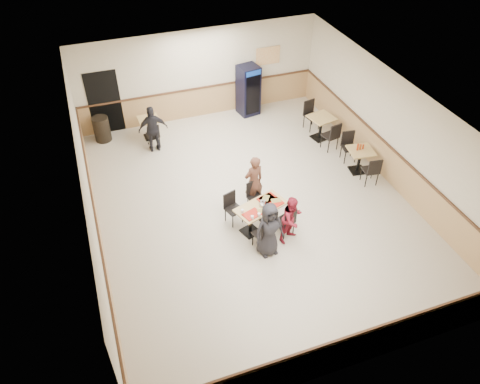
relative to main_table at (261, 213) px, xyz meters
name	(u,v)px	position (x,y,z in m)	size (l,w,h in m)	color
ground	(253,205)	(0.13, 0.84, -0.46)	(10.00, 10.00, 0.00)	beige
room_shell	(277,127)	(1.90, 3.39, 0.12)	(10.00, 10.00, 10.00)	silver
main_table	(261,213)	(0.00, 0.00, 0.00)	(1.42, 1.01, 0.69)	black
main_chairs	(259,214)	(-0.04, -0.01, -0.02)	(1.56, 1.79, 0.87)	black
diner_woman_left	(269,230)	(-0.15, -0.87, 0.27)	(0.72, 0.47, 1.46)	black
diner_woman_right	(292,219)	(0.55, -0.64, 0.18)	(0.62, 0.48, 1.28)	maroon
diner_man_opposite	(254,182)	(0.15, 0.87, 0.30)	(0.56, 0.36, 1.52)	brown
lone_diner	(153,129)	(-1.79, 4.27, 0.29)	(0.88, 0.37, 1.50)	black
tabletop_clutter	(264,205)	(0.09, -0.01, 0.25)	(1.15, 0.84, 0.12)	#B1190B
side_table_near	(360,157)	(3.54, 1.21, 0.03)	(0.77, 0.77, 0.73)	black
side_table_near_chair_south	(371,169)	(3.54, 0.63, 0.00)	(0.43, 0.43, 0.92)	black
side_table_near_chair_north	(349,147)	(3.54, 1.80, 0.00)	(0.43, 0.43, 0.92)	black
side_table_far	(321,124)	(3.30, 3.15, 0.06)	(0.85, 0.85, 0.77)	black
side_table_far_chair_south	(330,135)	(3.30, 2.54, 0.03)	(0.45, 0.45, 0.98)	black
side_table_far_chair_north	(312,115)	(3.30, 3.77, 0.03)	(0.45, 0.45, 0.98)	black
condiment_caddy	(360,147)	(3.51, 1.26, 0.36)	(0.23, 0.06, 0.20)	#A8300C
back_table	(149,125)	(-1.79, 5.04, -0.01)	(0.66, 0.66, 0.68)	black
back_table_chair_lone	(153,134)	(-1.79, 4.50, -0.03)	(0.40, 0.40, 0.86)	black
pepsi_cooler	(248,90)	(1.70, 5.43, 0.40)	(0.75, 0.75, 1.71)	black
trash_bin	(102,129)	(-3.24, 5.39, -0.06)	(0.51, 0.51, 0.81)	black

